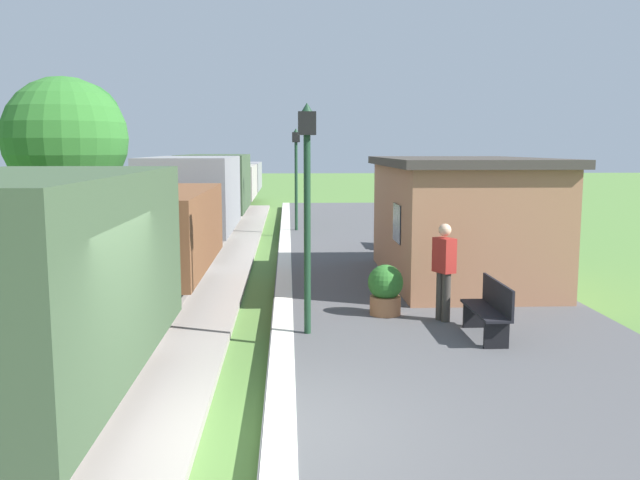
# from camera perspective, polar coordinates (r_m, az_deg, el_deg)

# --- Properties ---
(ground_plane) EXTENTS (160.00, 160.00, 0.00)m
(ground_plane) POSITION_cam_1_polar(r_m,az_deg,el_deg) (7.61, -6.55, -17.51)
(ground_plane) COLOR #517A38
(platform_slab) EXTENTS (6.00, 60.00, 0.25)m
(platform_slab) POSITION_cam_1_polar(r_m,az_deg,el_deg) (8.01, 17.87, -15.53)
(platform_slab) COLOR #4C4C4F
(platform_slab) RESTS_ON ground
(platform_edge_stripe) EXTENTS (0.36, 60.00, 0.01)m
(platform_edge_stripe) POSITION_cam_1_polar(r_m,az_deg,el_deg) (7.49, -3.41, -15.77)
(platform_edge_stripe) COLOR silver
(platform_edge_stripe) RESTS_ON platform_slab
(track_ballast) EXTENTS (3.80, 60.00, 0.12)m
(track_ballast) POSITION_cam_1_polar(r_m,az_deg,el_deg) (8.10, -24.47, -16.09)
(track_ballast) COLOR gray
(track_ballast) RESTS_ON ground
(rail_near) EXTENTS (0.07, 60.00, 0.14)m
(rail_near) POSITION_cam_1_polar(r_m,az_deg,el_deg) (7.82, -19.43, -15.66)
(rail_near) COLOR slate
(rail_near) RESTS_ON track_ballast
(freight_train) EXTENTS (2.50, 39.20, 2.72)m
(freight_train) POSITION_cam_1_polar(r_m,az_deg,el_deg) (23.49, -9.85, 3.57)
(freight_train) COLOR #384C33
(freight_train) RESTS_ON rail_near
(station_hut) EXTENTS (3.50, 5.80, 2.78)m
(station_hut) POSITION_cam_1_polar(r_m,az_deg,el_deg) (15.61, 11.74, 1.79)
(station_hut) COLOR #9E6B4C
(station_hut) RESTS_ON platform_slab
(bench_near_hut) EXTENTS (0.42, 1.50, 0.91)m
(bench_near_hut) POSITION_cam_1_polar(r_m,az_deg,el_deg) (11.05, 14.20, -5.65)
(bench_near_hut) COLOR black
(bench_near_hut) RESTS_ON platform_slab
(bench_down_platform) EXTENTS (0.42, 1.50, 0.91)m
(bench_down_platform) POSITION_cam_1_polar(r_m,az_deg,el_deg) (20.48, 6.25, 0.68)
(bench_down_platform) COLOR black
(bench_down_platform) RESTS_ON platform_slab
(person_waiting) EXTENTS (0.38, 0.45, 1.71)m
(person_waiting) POSITION_cam_1_polar(r_m,az_deg,el_deg) (11.84, 10.47, -2.36)
(person_waiting) COLOR #38332D
(person_waiting) RESTS_ON platform_slab
(potted_planter) EXTENTS (0.64, 0.64, 0.92)m
(potted_planter) POSITION_cam_1_polar(r_m,az_deg,el_deg) (12.21, 5.57, -4.16)
(potted_planter) COLOR #9E6642
(potted_planter) RESTS_ON platform_slab
(lamp_post_near) EXTENTS (0.28, 0.28, 3.70)m
(lamp_post_near) POSITION_cam_1_polar(r_m,az_deg,el_deg) (10.67, -1.10, 5.41)
(lamp_post_near) COLOR #193823
(lamp_post_near) RESTS_ON platform_slab
(lamp_post_far) EXTENTS (0.28, 0.28, 3.70)m
(lamp_post_far) POSITION_cam_1_polar(r_m,az_deg,el_deg) (24.55, -2.04, 6.77)
(lamp_post_far) COLOR #193823
(lamp_post_far) RESTS_ON platform_slab
(tree_trackside_far) EXTENTS (3.63, 3.63, 5.33)m
(tree_trackside_far) POSITION_cam_1_polar(r_m,az_deg,el_deg) (21.44, -20.80, 8.01)
(tree_trackside_far) COLOR #4C3823
(tree_trackside_far) RESTS_ON ground
(tree_field_left) EXTENTS (3.31, 3.31, 5.98)m
(tree_field_left) POSITION_cam_1_polar(r_m,az_deg,el_deg) (30.16, -19.57, 9.39)
(tree_field_left) COLOR #4C3823
(tree_field_left) RESTS_ON ground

